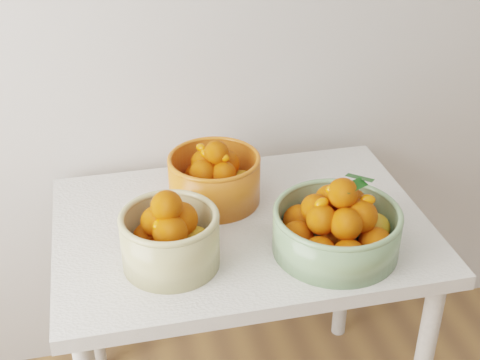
# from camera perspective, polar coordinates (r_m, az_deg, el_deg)

# --- Properties ---
(table) EXTENTS (1.00, 0.70, 0.75)m
(table) POSITION_cam_1_polar(r_m,az_deg,el_deg) (1.86, 0.14, -6.11)
(table) COLOR silver
(table) RESTS_ON ground
(bowl_cream) EXTENTS (0.28, 0.28, 0.21)m
(bowl_cream) POSITION_cam_1_polar(r_m,az_deg,el_deg) (1.63, -6.00, -4.85)
(bowl_cream) COLOR tan
(bowl_cream) RESTS_ON table
(bowl_green) EXTENTS (0.40, 0.40, 0.21)m
(bowl_green) POSITION_cam_1_polar(r_m,az_deg,el_deg) (1.69, 8.26, -3.97)
(bowl_green) COLOR #709465
(bowl_green) RESTS_ON table
(bowl_orange) EXTENTS (0.34, 0.34, 0.19)m
(bowl_orange) POSITION_cam_1_polar(r_m,az_deg,el_deg) (1.87, -2.21, 0.21)
(bowl_orange) COLOR #D75A19
(bowl_orange) RESTS_ON table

